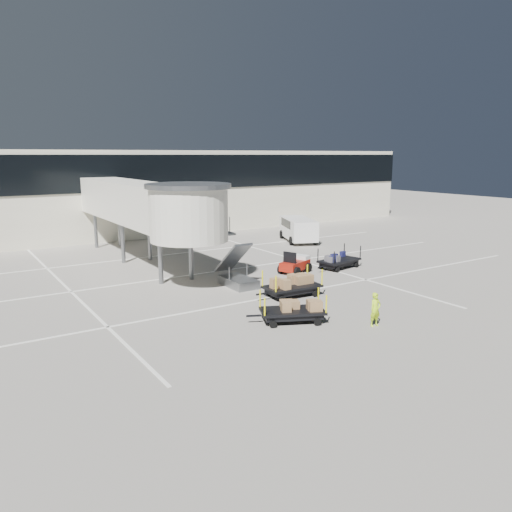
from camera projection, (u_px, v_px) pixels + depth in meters
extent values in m
plane|color=#9B958A|center=(310.00, 303.00, 26.00)|extent=(140.00, 140.00, 0.00)
cube|color=white|center=(288.00, 294.00, 27.64)|extent=(40.00, 0.15, 0.02)
cube|color=white|center=(226.00, 270.00, 33.41)|extent=(40.00, 0.15, 0.02)
cube|color=white|center=(182.00, 253.00, 39.19)|extent=(40.00, 0.15, 0.02)
cube|color=white|center=(289.00, 258.00, 37.42)|extent=(0.15, 30.00, 0.02)
cube|color=white|center=(67.00, 288.00, 28.94)|extent=(0.15, 30.00, 0.02)
cube|color=white|center=(123.00, 191.00, 49.93)|extent=(64.00, 12.00, 8.00)
cube|color=black|center=(143.00, 173.00, 44.54)|extent=(64.00, 0.12, 3.20)
cube|color=silver|center=(134.00, 202.00, 35.39)|extent=(3.00, 18.00, 2.80)
cylinder|color=silver|center=(189.00, 215.00, 27.97)|extent=(4.40, 4.40, 3.00)
cylinder|color=gray|center=(188.00, 186.00, 27.65)|extent=(4.80, 4.80, 0.25)
cylinder|color=gray|center=(160.00, 260.00, 29.65)|extent=(0.28, 0.28, 2.90)
cylinder|color=gray|center=(191.00, 256.00, 30.71)|extent=(0.28, 0.28, 2.90)
cylinder|color=gray|center=(123.00, 243.00, 35.42)|extent=(0.28, 0.28, 2.90)
cylinder|color=gray|center=(150.00, 240.00, 36.48)|extent=(0.28, 0.28, 2.90)
cylinder|color=gray|center=(96.00, 230.00, 41.19)|extent=(0.28, 0.28, 2.90)
cylinder|color=gray|center=(120.00, 229.00, 42.25)|extent=(0.28, 0.28, 2.90)
cube|color=gray|center=(238.00, 282.00, 29.33)|extent=(1.40, 2.60, 0.50)
cube|color=gray|center=(233.00, 258.00, 29.55)|extent=(1.20, 2.60, 2.06)
cube|color=gray|center=(221.00, 234.00, 30.46)|extent=(1.40, 1.20, 0.12)
cube|color=maroon|center=(295.00, 265.00, 32.60)|extent=(2.45, 1.81, 0.55)
cube|color=white|center=(301.00, 258.00, 33.18)|extent=(0.98, 1.18, 0.32)
cube|color=black|center=(290.00, 258.00, 31.97)|extent=(0.44, 0.90, 0.83)
cylinder|color=black|center=(297.00, 272.00, 31.71)|extent=(0.64, 0.43, 0.59)
cylinder|color=black|center=(281.00, 269.00, 32.39)|extent=(0.64, 0.43, 0.59)
cylinder|color=black|center=(308.00, 267.00, 32.88)|extent=(0.64, 0.43, 0.59)
cylinder|color=black|center=(293.00, 265.00, 33.57)|extent=(0.64, 0.43, 0.59)
cube|color=black|center=(339.00, 260.00, 33.87)|extent=(3.25, 2.05, 0.12)
cube|color=black|center=(339.00, 263.00, 33.90)|extent=(2.92, 1.77, 0.25)
cube|color=black|center=(322.00, 267.00, 32.64)|extent=(0.71, 0.21, 0.08)
cylinder|color=black|center=(338.00, 270.00, 32.75)|extent=(0.36, 0.20, 0.34)
cylinder|color=black|center=(321.00, 267.00, 33.71)|extent=(0.36, 0.20, 0.34)
cylinder|color=black|center=(357.00, 265.00, 34.17)|extent=(0.36, 0.20, 0.34)
cylinder|color=black|center=(340.00, 262.00, 35.14)|extent=(0.36, 0.20, 0.34)
cylinder|color=black|center=(334.00, 258.00, 32.31)|extent=(0.07, 0.07, 0.91)
cylinder|color=black|center=(318.00, 255.00, 33.28)|extent=(0.07, 0.07, 0.91)
cylinder|color=black|center=(360.00, 252.00, 34.27)|extent=(0.07, 0.07, 0.91)
cylinder|color=black|center=(344.00, 250.00, 35.24)|extent=(0.07, 0.07, 0.91)
cube|color=#57555B|center=(335.00, 259.00, 33.22)|extent=(0.59, 0.42, 0.35)
cube|color=#57555B|center=(334.00, 256.00, 34.22)|extent=(0.57, 0.46, 0.37)
cube|color=maroon|center=(342.00, 257.00, 33.94)|extent=(0.50, 0.42, 0.28)
cube|color=#171849|center=(337.00, 256.00, 34.07)|extent=(0.46, 0.45, 0.31)
cube|color=olive|center=(342.00, 258.00, 33.59)|extent=(0.45, 0.39, 0.29)
cube|color=olive|center=(330.00, 258.00, 33.37)|extent=(0.59, 0.43, 0.38)
cube|color=maroon|center=(335.00, 259.00, 33.49)|extent=(0.59, 0.46, 0.26)
cube|color=black|center=(292.00, 286.00, 27.12)|extent=(3.16, 1.71, 0.12)
cube|color=black|center=(292.00, 290.00, 27.16)|extent=(2.84, 1.47, 0.26)
cube|color=black|center=(262.00, 294.00, 26.24)|extent=(0.72, 0.12, 0.08)
cylinder|color=black|center=(282.00, 299.00, 26.09)|extent=(0.36, 0.16, 0.35)
cylinder|color=black|center=(269.00, 293.00, 27.27)|extent=(0.36, 0.16, 0.35)
cylinder|color=black|center=(316.00, 294.00, 27.13)|extent=(0.36, 0.16, 0.35)
cylinder|color=black|center=(301.00, 288.00, 28.31)|extent=(0.36, 0.16, 0.35)
cylinder|color=#FFF40D|center=(276.00, 284.00, 25.73)|extent=(0.07, 0.07, 0.92)
cylinder|color=#FFF40D|center=(262.00, 279.00, 26.91)|extent=(0.07, 0.07, 0.92)
cylinder|color=#FFF40D|center=(322.00, 278.00, 27.15)|extent=(0.07, 0.07, 0.92)
cylinder|color=#FFF40D|center=(307.00, 272.00, 28.33)|extent=(0.07, 0.07, 0.92)
cube|color=#967448|center=(289.00, 280.00, 27.53)|extent=(0.69, 0.60, 0.39)
cube|color=#967448|center=(275.00, 281.00, 27.06)|extent=(0.43, 0.40, 0.44)
cube|color=#967448|center=(277.00, 283.00, 26.59)|extent=(0.58, 0.50, 0.52)
cube|color=#967448|center=(302.00, 280.00, 27.19)|extent=(0.58, 0.56, 0.48)
cube|color=#967448|center=(292.00, 281.00, 27.39)|extent=(0.60, 0.45, 0.36)
cube|color=#967448|center=(304.00, 277.00, 27.98)|extent=(0.60, 0.49, 0.50)
cube|color=#967448|center=(274.00, 281.00, 26.88)|extent=(0.49, 0.54, 0.54)
cube|color=#967448|center=(281.00, 282.00, 26.64)|extent=(0.67, 0.48, 0.54)
cube|color=black|center=(292.00, 311.00, 22.95)|extent=(3.27, 2.53, 0.12)
cube|color=black|center=(292.00, 315.00, 22.99)|extent=(2.91, 2.21, 0.24)
cube|color=black|center=(254.00, 316.00, 22.72)|extent=(0.66, 0.35, 0.08)
cylinder|color=black|center=(273.00, 324.00, 22.24)|extent=(0.36, 0.26, 0.33)
cylinder|color=black|center=(268.00, 315.00, 23.52)|extent=(0.36, 0.26, 0.33)
cylinder|color=black|center=(318.00, 322.00, 22.54)|extent=(0.36, 0.26, 0.33)
cylinder|color=black|center=(310.00, 313.00, 23.81)|extent=(0.36, 0.26, 0.33)
cylinder|color=#FFF40D|center=(265.00, 307.00, 22.02)|extent=(0.07, 0.07, 0.88)
cylinder|color=#FFF40D|center=(260.00, 299.00, 23.30)|extent=(0.07, 0.07, 0.88)
cylinder|color=#FFF40D|center=(326.00, 305.00, 22.43)|extent=(0.07, 0.07, 0.88)
cylinder|color=#FFF40D|center=(318.00, 297.00, 23.71)|extent=(0.07, 0.07, 0.88)
cube|color=#967448|center=(306.00, 306.00, 22.93)|extent=(0.59, 0.56, 0.35)
cube|color=#967448|center=(291.00, 305.00, 22.77)|extent=(0.63, 0.66, 0.50)
cube|color=#967448|center=(307.00, 301.00, 23.34)|extent=(0.58, 0.65, 0.52)
cube|color=#967448|center=(276.00, 307.00, 22.62)|extent=(0.69, 0.67, 0.45)
cube|color=#967448|center=(279.00, 307.00, 22.60)|extent=(0.64, 0.63, 0.44)
imported|color=#B8ED19|center=(375.00, 309.00, 22.38)|extent=(0.58, 0.40, 1.55)
cube|color=white|center=(298.00, 228.00, 44.29)|extent=(4.07, 5.81, 1.74)
cube|color=white|center=(291.00, 228.00, 46.68)|extent=(2.15, 1.36, 1.01)
cube|color=black|center=(298.00, 223.00, 44.42)|extent=(3.32, 3.95, 0.70)
cylinder|color=black|center=(291.00, 241.00, 42.53)|extent=(0.54, 0.81, 0.76)
cylinder|color=black|center=(315.00, 240.00, 42.91)|extent=(0.54, 0.81, 0.76)
cylinder|color=black|center=(282.00, 234.00, 45.99)|extent=(0.54, 0.81, 0.76)
cylinder|color=black|center=(304.00, 234.00, 46.37)|extent=(0.54, 0.81, 0.76)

